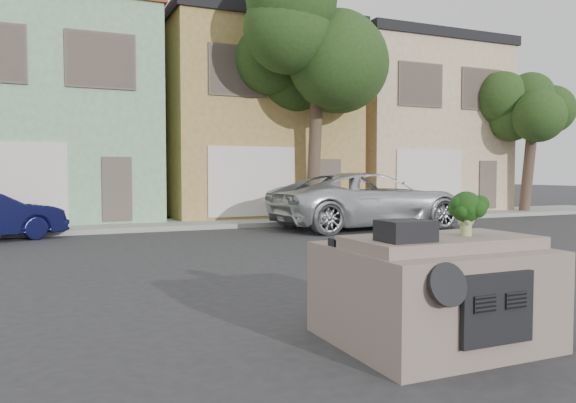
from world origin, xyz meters
TOP-DOWN VIEW (x-y plane):
  - ground_plane at (0.00, 0.00)m, footprint 120.00×120.00m
  - sidewalk at (0.00, 10.50)m, footprint 40.00×3.00m
  - townhouse_mint at (-3.50, 14.50)m, footprint 7.20×8.20m
  - townhouse_tan at (4.00, 14.50)m, footprint 7.20×8.20m
  - townhouse_beige at (11.50, 14.50)m, footprint 7.20×8.20m
  - silver_pickup at (5.76, 7.44)m, footprint 6.38×3.05m
  - tree_near at (5.00, 9.80)m, footprint 4.40×4.00m
  - tree_far at (15.00, 9.80)m, footprint 3.20×3.00m
  - car_dashboard at (0.00, -3.00)m, footprint 2.00×1.80m
  - instrument_hump at (-0.58, -3.35)m, footprint 0.48×0.38m
  - wiper_arm at (0.28, -2.62)m, footprint 0.69×0.15m
  - broccoli at (0.26, -3.21)m, footprint 0.53×0.53m

SIDE VIEW (x-z plane):
  - ground_plane at x=0.00m, z-range 0.00..0.00m
  - silver_pickup at x=5.76m, z-range -0.88..0.88m
  - sidewalk at x=0.00m, z-range 0.00..0.15m
  - car_dashboard at x=0.00m, z-range 0.00..1.12m
  - wiper_arm at x=0.28m, z-range 1.12..1.14m
  - instrument_hump at x=-0.58m, z-range 1.12..1.32m
  - broccoli at x=0.26m, z-range 1.12..1.59m
  - tree_far at x=15.00m, z-range 0.00..6.00m
  - townhouse_mint at x=-3.50m, z-range 0.00..7.55m
  - townhouse_tan at x=4.00m, z-range 0.00..7.55m
  - townhouse_beige at x=11.50m, z-range 0.00..7.55m
  - tree_near at x=5.00m, z-range 0.00..8.50m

